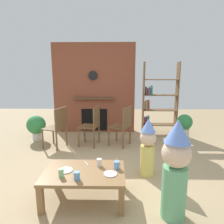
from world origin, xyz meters
TOP-DOWN VIEW (x-y plane):
  - ground_plane at (0.00, 0.00)m, footprint 12.00×12.00m
  - brick_fireplace_feature at (-0.38, 2.60)m, footprint 2.20×0.28m
  - bookshelf at (1.30, 2.40)m, footprint 0.90×0.28m
  - coffee_table at (-0.19, -0.51)m, footprint 1.04×0.69m
  - paper_cup_near_left at (0.23, -0.43)m, footprint 0.08×0.08m
  - paper_cup_near_right at (-0.45, -0.66)m, footprint 0.06×0.06m
  - paper_cup_center at (-0.24, -0.72)m, footprint 0.07×0.07m
  - paper_cup_far_left at (-0.01, -0.36)m, footprint 0.07×0.07m
  - paper_plate_front at (-0.44, -0.51)m, footprint 0.19×0.19m
  - paper_plate_rear at (0.15, -0.59)m, footprint 0.17×0.17m
  - birthday_cake_slice at (0.23, -0.27)m, footprint 0.10×0.10m
  - table_fork at (-0.19, -0.30)m, footprint 0.09×0.14m
  - child_with_cone_hat at (0.88, -0.82)m, footprint 0.32×0.32m
  - child_in_pink at (0.72, 0.14)m, footprint 0.26×0.26m
  - dining_chair_left at (-1.05, 1.29)m, footprint 0.51×0.51m
  - dining_chair_middle at (-0.30, 1.46)m, footprint 0.48×0.48m
  - dining_chair_right at (0.38, 1.45)m, footprint 0.54×0.54m
  - potted_plant_tall at (1.92, 1.97)m, footprint 0.38×0.38m
  - potted_plant_short at (-1.72, 1.80)m, footprint 0.45×0.45m

SIDE VIEW (x-z plane):
  - ground_plane at x=0.00m, z-range 0.00..0.00m
  - coffee_table at x=-0.19m, z-range 0.14..0.53m
  - potted_plant_short at x=-1.72m, z-range 0.06..0.67m
  - potted_plant_tall at x=1.92m, z-range 0.05..0.67m
  - table_fork at x=-0.19m, z-range 0.39..0.40m
  - paper_plate_front at x=-0.44m, z-range 0.39..0.41m
  - paper_plate_rear at x=0.15m, z-range 0.39..0.41m
  - birthday_cake_slice at x=0.23m, z-range 0.39..0.47m
  - paper_cup_center at x=-0.24m, z-range 0.39..0.49m
  - paper_cup_near_left at x=0.23m, z-range 0.39..0.49m
  - paper_cup_far_left at x=-0.01m, z-range 0.39..0.49m
  - paper_cup_near_right at x=-0.45m, z-range 0.39..0.50m
  - child_in_pink at x=0.72m, z-range 0.03..0.96m
  - dining_chair_left at x=-1.05m, z-range 0.06..0.96m
  - dining_chair_middle at x=-0.30m, z-range 0.06..0.96m
  - dining_chair_right at x=0.38m, z-range 0.06..0.96m
  - child_with_cone_hat at x=0.88m, z-range 0.03..1.19m
  - bookshelf at x=1.30m, z-range -0.07..1.83m
  - brick_fireplace_feature at x=-0.38m, z-range -0.01..2.39m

